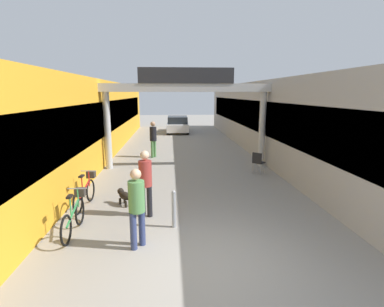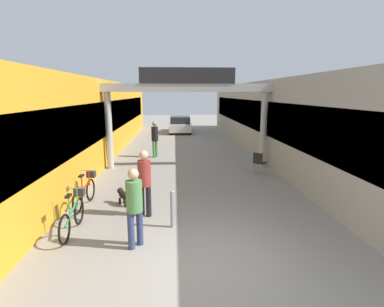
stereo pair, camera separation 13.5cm
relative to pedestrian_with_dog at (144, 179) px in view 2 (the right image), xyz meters
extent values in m
plane|color=gray|center=(1.36, -2.49, -1.02)|extent=(80.00, 80.00, 0.00)
cube|color=gold|center=(-3.74, 8.51, 0.88)|extent=(3.00, 26.00, 3.80)
cube|color=black|center=(-2.26, 8.51, 1.07)|extent=(0.04, 23.40, 1.52)
cube|color=#9E9993|center=(6.46, 8.51, 0.88)|extent=(3.00, 26.00, 3.80)
cube|color=black|center=(4.98, 8.51, 1.07)|extent=(0.04, 23.40, 1.52)
cylinder|color=#B2B2B2|center=(-1.99, 5.27, 0.62)|extent=(0.28, 0.28, 3.27)
cylinder|color=#B2B2B2|center=(4.71, 5.27, 0.62)|extent=(0.28, 0.28, 3.27)
cube|color=#B2B2B2|center=(1.36, 5.27, 2.42)|extent=(7.40, 0.44, 0.34)
cube|color=#232326|center=(1.36, 5.07, 2.91)|extent=(3.96, 0.10, 0.64)
cylinder|color=black|center=(-0.09, 0.07, -0.60)|extent=(0.20, 0.20, 0.82)
cylinder|color=black|center=(0.09, -0.07, -0.60)|extent=(0.20, 0.20, 0.82)
cylinder|color=#99332D|center=(0.00, 0.00, 0.15)|extent=(0.48, 0.48, 0.68)
sphere|color=beige|center=(0.00, 0.00, 0.63)|extent=(0.33, 0.33, 0.23)
cylinder|color=navy|center=(-0.13, -1.77, -0.62)|extent=(0.20, 0.20, 0.80)
cylinder|color=navy|center=(0.03, -1.59, -0.62)|extent=(0.20, 0.20, 0.80)
cylinder|color=#4C7F47|center=(-0.05, -1.68, 0.11)|extent=(0.48, 0.48, 0.66)
sphere|color=tan|center=(-0.05, -1.68, 0.59)|extent=(0.32, 0.32, 0.23)
cylinder|color=#4C7F47|center=(-0.14, 7.54, -0.59)|extent=(0.19, 0.19, 0.85)
cylinder|color=#4C7F47|center=(-0.25, 7.33, -0.59)|extent=(0.19, 0.19, 0.85)
cylinder|color=black|center=(-0.20, 7.44, 0.19)|extent=(0.46, 0.46, 0.70)
sphere|color=tan|center=(-0.20, 7.44, 0.69)|extent=(0.33, 0.33, 0.24)
ellipsoid|color=black|center=(-0.68, 0.79, -0.73)|extent=(0.53, 0.59, 0.22)
sphere|color=black|center=(-0.83, 0.99, -0.65)|extent=(0.26, 0.26, 0.19)
sphere|color=white|center=(-0.78, 0.93, -0.74)|extent=(0.19, 0.19, 0.13)
cylinder|color=black|center=(-0.84, 0.88, -0.93)|extent=(0.10, 0.10, 0.18)
cylinder|color=black|center=(-0.72, 0.97, -0.93)|extent=(0.10, 0.10, 0.18)
cylinder|color=black|center=(-0.63, 0.62, -0.93)|extent=(0.10, 0.10, 0.18)
cylinder|color=black|center=(-0.52, 0.71, -0.93)|extent=(0.10, 0.10, 0.18)
torus|color=black|center=(-1.60, -0.45, -0.68)|extent=(0.05, 0.67, 0.67)
torus|color=black|center=(-1.59, -1.47, -0.68)|extent=(0.05, 0.67, 0.67)
cube|color=#338C4C|center=(-1.60, -0.96, -0.50)|extent=(0.04, 0.94, 0.34)
cylinder|color=#338C4C|center=(-1.59, -1.08, -0.28)|extent=(0.03, 0.03, 0.42)
cube|color=black|center=(-1.59, -1.08, -0.06)|extent=(0.10, 0.22, 0.05)
cylinder|color=#338C4C|center=(-1.60, -0.51, -0.30)|extent=(0.03, 0.03, 0.46)
cylinder|color=gray|center=(-1.60, -0.51, -0.06)|extent=(0.46, 0.03, 0.03)
cube|color=#332D28|center=(-1.60, -0.31, -0.22)|extent=(0.24, 0.20, 0.20)
torus|color=black|center=(-1.76, 1.23, -0.68)|extent=(0.10, 0.67, 0.67)
torus|color=black|center=(-1.84, 0.21, -0.68)|extent=(0.10, 0.67, 0.67)
cube|color=red|center=(-1.80, 0.72, -0.50)|extent=(0.11, 0.94, 0.34)
cylinder|color=red|center=(-1.81, 0.60, -0.28)|extent=(0.03, 0.03, 0.42)
cube|color=black|center=(-1.81, 0.60, -0.06)|extent=(0.12, 0.23, 0.05)
cylinder|color=red|center=(-1.77, 1.17, -0.30)|extent=(0.03, 0.03, 0.46)
cylinder|color=gray|center=(-1.77, 1.17, -0.06)|extent=(0.46, 0.06, 0.03)
cube|color=#332D28|center=(-1.75, 1.37, -0.22)|extent=(0.25, 0.22, 0.20)
cylinder|color=gray|center=(0.72, -0.77, -0.59)|extent=(0.10, 0.10, 0.86)
sphere|color=gray|center=(0.72, -0.77, -0.13)|extent=(0.10, 0.10, 0.10)
cylinder|color=gray|center=(4.22, 4.17, -0.79)|extent=(0.04, 0.04, 0.45)
cylinder|color=gray|center=(4.46, 3.93, -0.79)|extent=(0.04, 0.04, 0.45)
cylinder|color=gray|center=(3.98, 3.93, -0.79)|extent=(0.04, 0.04, 0.45)
cylinder|color=gray|center=(4.22, 3.69, -0.79)|extent=(0.04, 0.04, 0.45)
cube|color=black|center=(4.22, 3.93, -0.55)|extent=(0.57, 0.57, 0.04)
cube|color=black|center=(4.09, 3.80, -0.33)|extent=(0.31, 0.31, 0.40)
cube|color=silver|center=(1.28, 17.33, -0.54)|extent=(1.81, 4.03, 0.60)
cube|color=#1E2328|center=(1.28, 17.18, 0.04)|extent=(1.61, 2.23, 0.55)
cylinder|color=black|center=(0.51, 18.79, -0.72)|extent=(0.21, 0.60, 0.60)
cylinder|color=black|center=(2.10, 18.76, -0.72)|extent=(0.21, 0.60, 0.60)
cylinder|color=black|center=(0.47, 15.89, -0.72)|extent=(0.21, 0.60, 0.60)
cylinder|color=black|center=(2.05, 15.86, -0.72)|extent=(0.21, 0.60, 0.60)
camera|label=1|loc=(0.67, -7.60, 2.20)|focal=28.00mm
camera|label=2|loc=(0.80, -7.61, 2.20)|focal=28.00mm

